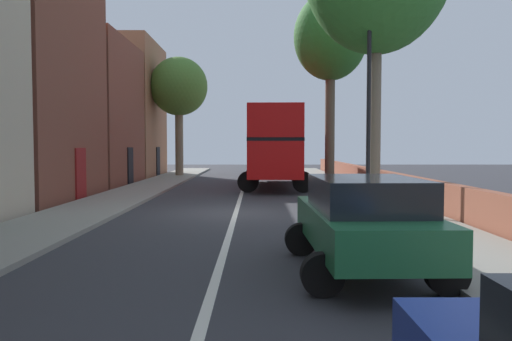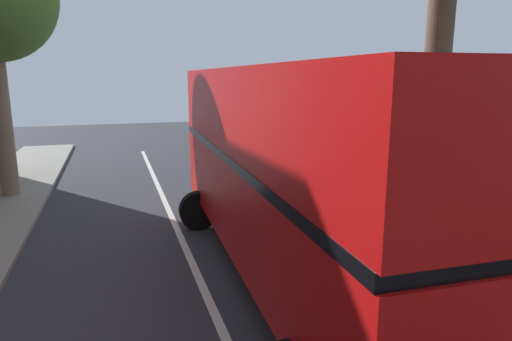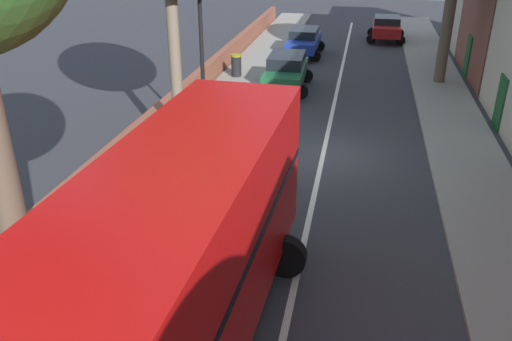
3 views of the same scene
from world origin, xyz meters
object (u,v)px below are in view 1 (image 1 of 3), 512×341
(street_tree_right_1, at_px, (330,39))
(double_decker_bus, at_px, (275,143))
(parked_car_green_right_1, at_px, (363,219))
(lamppost_right, at_px, (368,96))
(street_tree_left_2, at_px, (178,88))

(street_tree_right_1, bearing_deg, double_decker_bus, 175.79)
(parked_car_green_right_1, distance_m, street_tree_right_1, 19.39)
(double_decker_bus, bearing_deg, parked_car_green_right_1, -87.48)
(double_decker_bus, distance_m, lamppost_right, 10.94)
(parked_car_green_right_1, relative_size, street_tree_left_2, 0.54)
(street_tree_left_2, bearing_deg, parked_car_green_right_1, -74.77)
(street_tree_left_2, bearing_deg, double_decker_bus, -52.51)
(street_tree_right_1, xyz_separation_m, street_tree_left_2, (-9.33, 8.62, -1.55))
(double_decker_bus, xyz_separation_m, parked_car_green_right_1, (0.80, -18.22, -1.41))
(parked_car_green_right_1, height_order, lamppost_right, lamppost_right)
(parked_car_green_right_1, xyz_separation_m, street_tree_right_1, (2.08, 18.01, 6.88))
(lamppost_right, bearing_deg, street_tree_left_2, 115.55)
(double_decker_bus, bearing_deg, street_tree_left_2, 127.49)
(double_decker_bus, height_order, street_tree_left_2, street_tree_left_2)
(double_decker_bus, distance_m, parked_car_green_right_1, 18.30)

